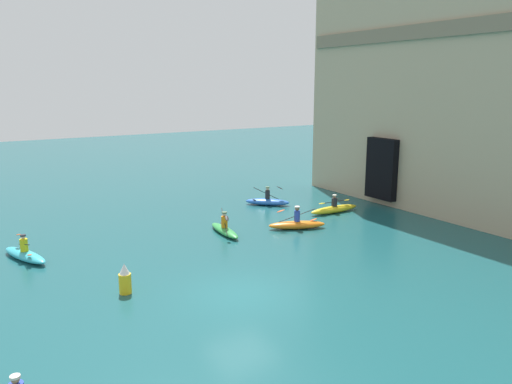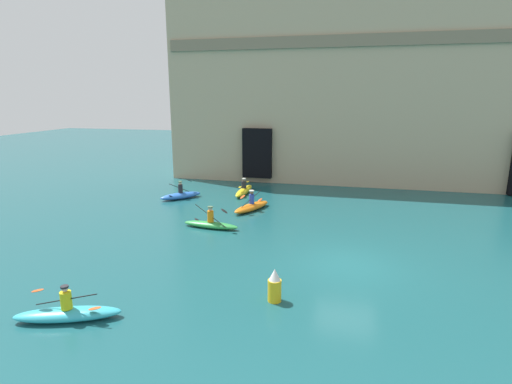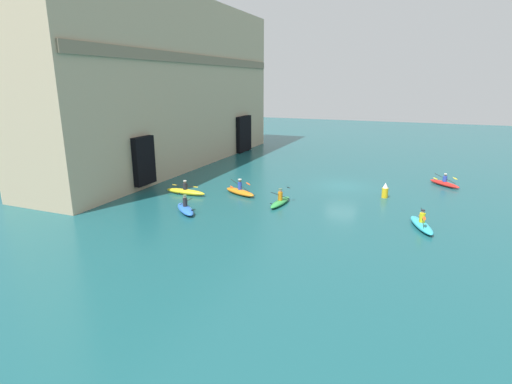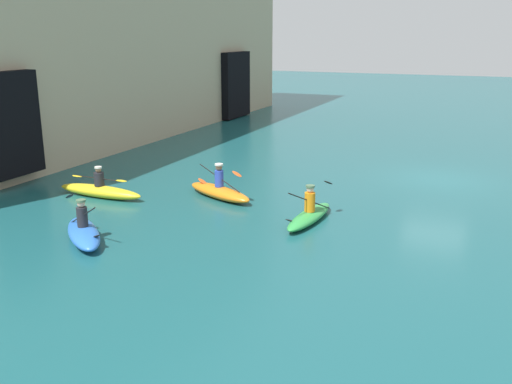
{
  "view_description": "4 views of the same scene",
  "coord_description": "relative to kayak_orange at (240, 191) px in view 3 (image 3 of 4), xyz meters",
  "views": [
    {
      "loc": [
        14.94,
        -8.73,
        7.65
      ],
      "look_at": [
        -5.26,
        3.95,
        2.46
      ],
      "focal_mm": 35.0,
      "sensor_mm": 36.0,
      "label": 1
    },
    {
      "loc": [
        -0.14,
        -15.65,
        6.72
      ],
      "look_at": [
        -4.93,
        4.43,
        1.76
      ],
      "focal_mm": 28.0,
      "sensor_mm": 36.0,
      "label": 2
    },
    {
      "loc": [
        -32.92,
        -5.6,
        8.49
      ],
      "look_at": [
        -7.5,
        4.82,
        0.87
      ],
      "focal_mm": 28.0,
      "sensor_mm": 36.0,
      "label": 3
    },
    {
      "loc": [
        -23.12,
        -1.86,
        5.65
      ],
      "look_at": [
        -7.28,
        4.84,
        0.83
      ],
      "focal_mm": 40.0,
      "sensor_mm": 36.0,
      "label": 4
    }
  ],
  "objects": [
    {
      "name": "kayak_red",
      "position": [
        9.0,
        -14.83,
        -0.03
      ],
      "size": [
        2.58,
        2.6,
        1.06
      ],
      "rotation": [
        0.0,
        0.0,
        3.93
      ],
      "color": "red",
      "rests_on": "ground"
    },
    {
      "name": "ground_plane",
      "position": [
        5.78,
        -6.88,
        -0.26
      ],
      "size": [
        120.0,
        120.0,
        0.0
      ],
      "primitive_type": "plane",
      "color": "#195156"
    },
    {
      "name": "kayak_cyan",
      "position": [
        -2.56,
        -13.13,
        -0.02
      ],
      "size": [
        3.27,
        1.78,
        1.15
      ],
      "rotation": [
        0.0,
        0.0,
        3.49
      ],
      "color": "#33B2C6",
      "rests_on": "ground"
    },
    {
      "name": "marker_buoy",
      "position": [
        3.41,
        -10.49,
        0.28
      ],
      "size": [
        0.46,
        0.46,
        1.16
      ],
      "color": "yellow",
      "rests_on": "ground"
    },
    {
      "name": "kayak_green",
      "position": [
        -1.28,
        -3.74,
        -0.02
      ],
      "size": [
        3.07,
        0.96,
        1.19
      ],
      "rotation": [
        0.0,
        0.0,
        6.2
      ],
      "color": "green",
      "rests_on": "ground"
    },
    {
      "name": "kayak_orange",
      "position": [
        0.0,
        0.0,
        0.0
      ],
      "size": [
        1.97,
        3.12,
        1.24
      ],
      "rotation": [
        0.0,
        0.0,
        1.15
      ],
      "color": "orange",
      "rests_on": "ground"
    },
    {
      "name": "kayak_blue",
      "position": [
        -5.32,
        1.61,
        -0.01
      ],
      "size": [
        2.54,
        2.62,
        1.24
      ],
      "rotation": [
        0.0,
        0.0,
        3.95
      ],
      "color": "blue",
      "rests_on": "ground"
    },
    {
      "name": "cliff_bluff",
      "position": [
        8.4,
        11.32,
        7.92
      ],
      "size": [
        34.35,
        7.21,
        16.39
      ],
      "color": "tan",
      "rests_on": "ground"
    },
    {
      "name": "kayak_yellow",
      "position": [
        -1.55,
        3.96,
        -0.01
      ],
      "size": [
        0.72,
        3.48,
        1.11
      ],
      "rotation": [
        0.0,
        0.0,
        4.69
      ],
      "color": "yellow",
      "rests_on": "ground"
    }
  ]
}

